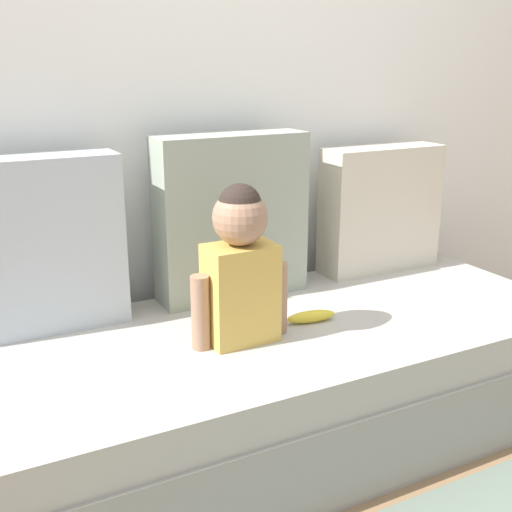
{
  "coord_description": "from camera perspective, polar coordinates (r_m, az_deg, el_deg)",
  "views": [
    {
      "loc": [
        -0.94,
        -1.68,
        1.24
      ],
      "look_at": [
        -0.07,
        0.0,
        0.66
      ],
      "focal_mm": 44.84,
      "sensor_mm": 36.0,
      "label": 1
    }
  ],
  "objects": [
    {
      "name": "throw_pillow_center",
      "position": [
        2.28,
        -2.2,
        3.5
      ],
      "size": [
        0.55,
        0.16,
        0.59
      ],
      "primitive_type": "cube",
      "color": "#99A393",
      "rests_on": "couch"
    },
    {
      "name": "toddler",
      "position": [
        1.91,
        -1.4,
        -0.69
      ],
      "size": [
        0.32,
        0.17,
        0.49
      ],
      "color": "gold",
      "rests_on": "couch"
    },
    {
      "name": "couch",
      "position": [
        2.19,
        1.74,
        -11.19
      ],
      "size": [
        2.15,
        0.86,
        0.41
      ],
      "color": "#9C978F",
      "rests_on": "ground"
    },
    {
      "name": "throw_pillow_right",
      "position": [
        2.64,
        11.03,
        4.13
      ],
      "size": [
        0.5,
        0.16,
        0.5
      ],
      "primitive_type": "cube",
      "color": "beige",
      "rests_on": "couch"
    },
    {
      "name": "ground_plane",
      "position": [
        2.29,
        1.7,
        -15.59
      ],
      "size": [
        12.0,
        12.0,
        0.0
      ],
      "primitive_type": "plane",
      "color": "#93704C"
    },
    {
      "name": "back_wall",
      "position": [
        2.43,
        -4.71,
        14.11
      ],
      "size": [
        5.35,
        0.1,
        2.22
      ],
      "primitive_type": "cube",
      "color": "white",
      "rests_on": "ground"
    },
    {
      "name": "banana",
      "position": [
        2.13,
        4.94,
        -5.4
      ],
      "size": [
        0.17,
        0.07,
        0.04
      ],
      "primitive_type": "ellipsoid",
      "rotation": [
        0.0,
        0.0,
        -0.15
      ],
      "color": "yellow",
      "rests_on": "couch"
    },
    {
      "name": "throw_pillow_left",
      "position": [
        2.1,
        -18.84,
        0.9
      ],
      "size": [
        0.52,
        0.16,
        0.56
      ],
      "primitive_type": "cube",
      "color": "#B2BCC6",
      "rests_on": "couch"
    }
  ]
}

